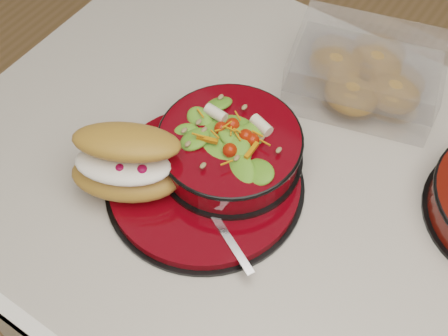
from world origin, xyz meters
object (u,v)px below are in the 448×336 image
Objects in this scene: pastry_box at (365,74)px; salad_bowl at (230,144)px; dinner_plate at (205,183)px; croissant at (126,163)px; fork at (221,227)px.

salad_bowl is at bearing -126.67° from pastry_box.
pastry_box is at bearing 71.51° from dinner_plate.
dinner_plate is 1.09× the size of pastry_box.
salad_bowl reaches higher than pastry_box.
fork is (0.15, 0.01, -0.04)m from croissant.
pastry_box reaches higher than fork.
pastry_box is at bearing 35.59° from croissant.
croissant is 0.41m from pastry_box.
fork is at bearing -22.93° from croissant.
salad_bowl is 0.26m from pastry_box.
pastry_box is (0.03, 0.35, 0.02)m from fork.
dinner_plate is at bearing -98.49° from salad_bowl.
salad_bowl is 0.12m from fork.
salad_bowl is (0.01, 0.05, 0.04)m from dinner_plate.
fork is (0.06, -0.05, 0.01)m from dinner_plate.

